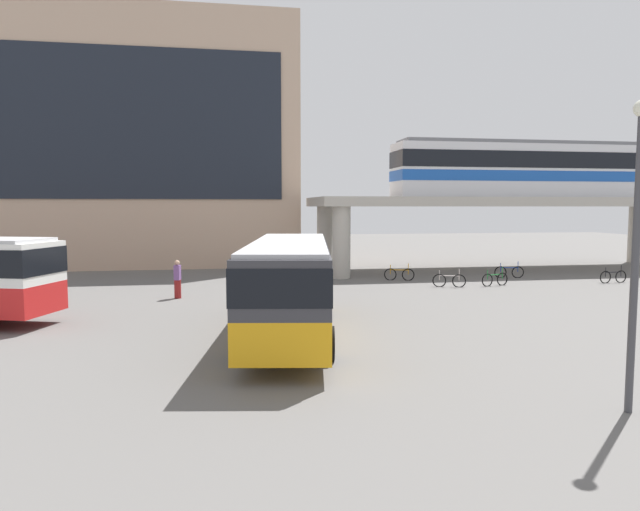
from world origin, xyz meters
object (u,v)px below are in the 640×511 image
object	(u,v)px
bus_main	(290,278)
pedestrian_walking_across	(178,280)
bicycle_green	(495,279)
bicycle_silver	(449,280)
station_building	(116,148)
bicycle_orange	(399,274)
bicycle_blue	(509,272)
train	(528,169)
bicycle_black	(613,277)

from	to	relation	value
bus_main	pedestrian_walking_across	xyz separation A→B (m)	(-4.38, 8.80, -1.12)
bicycle_green	bicycle_silver	world-z (taller)	same
station_building	bicycle_silver	bearing A→B (deg)	-42.48
bicycle_silver	pedestrian_walking_across	distance (m)	14.35
station_building	bicycle_orange	world-z (taller)	station_building
bicycle_orange	bicycle_blue	bearing A→B (deg)	0.28
train	station_building	bearing A→B (deg)	159.15
train	bicycle_green	size ratio (longest dim) A/B	10.85
bicycle_green	bus_main	bearing A→B (deg)	-140.80
station_building	bicycle_orange	size ratio (longest dim) A/B	15.96
bicycle_blue	bicycle_orange	xyz separation A→B (m)	(-7.04, -0.03, 0.00)
bicycle_green	bicycle_silver	bearing A→B (deg)	-179.03
bicycle_green	train	bearing A→B (deg)	51.34
bicycle_green	bicycle_silver	distance (m)	2.69
bicycle_black	pedestrian_walking_across	distance (m)	24.27
bus_main	bicycle_black	world-z (taller)	bus_main
bus_main	bicycle_black	bearing A→B (deg)	27.31
pedestrian_walking_across	bus_main	bearing A→B (deg)	-63.55
pedestrian_walking_across	train	bearing A→B (deg)	21.42
bicycle_black	bicycle_orange	bearing A→B (deg)	165.13
bicycle_orange	pedestrian_walking_across	xyz separation A→B (m)	(-12.45, -4.58, 0.51)
bicycle_silver	bicycle_orange	world-z (taller)	same
bus_main	bicycle_orange	bearing A→B (deg)	58.89
bicycle_silver	bicycle_black	xyz separation A→B (m)	(9.95, 0.03, 0.00)
station_building	bicycle_black	distance (m)	36.70
train	pedestrian_walking_across	size ratio (longest dim) A/B	10.37
bicycle_silver	bicycle_green	bearing A→B (deg)	0.97
pedestrian_walking_across	bicycle_orange	bearing A→B (deg)	20.19
train	bicycle_green	bearing A→B (deg)	-128.66
station_building	bus_main	size ratio (longest dim) A/B	2.44
bicycle_silver	bicycle_orange	size ratio (longest dim) A/B	0.99
bicycle_silver	bicycle_black	distance (m)	9.95
train	bus_main	bearing A→B (deg)	-136.27
train	bicycle_blue	size ratio (longest dim) A/B	10.76
bicycle_orange	bicycle_black	bearing A→B (deg)	-14.87
bicycle_silver	bus_main	bearing A→B (deg)	-134.09
bus_main	pedestrian_walking_across	distance (m)	9.89
bicycle_blue	bicycle_green	bearing A→B (deg)	-128.77
bicycle_silver	bicycle_black	world-z (taller)	same
bus_main	bicycle_blue	size ratio (longest dim) A/B	6.42
bicycle_blue	pedestrian_walking_across	size ratio (longest dim) A/B	0.96
bicycle_orange	pedestrian_walking_across	bearing A→B (deg)	-159.81
train	bicycle_orange	world-z (taller)	train
pedestrian_walking_across	bicycle_silver	bearing A→B (deg)	5.69
train	bicycle_black	world-z (taller)	train
bicycle_silver	pedestrian_walking_across	xyz separation A→B (m)	(-14.27, -1.42, 0.51)
bicycle_silver	bicycle_black	bearing A→B (deg)	0.17
train	bus_main	distance (m)	26.25
bicycle_silver	station_building	bearing A→B (deg)	137.52
bus_main	bicycle_blue	xyz separation A→B (m)	(15.11, 13.41, -1.63)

